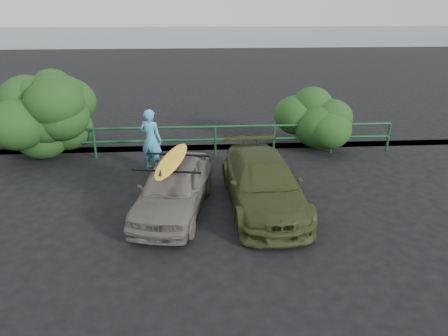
{
  "coord_description": "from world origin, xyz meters",
  "views": [
    {
      "loc": [
        0.45,
        -7.75,
        4.8
      ],
      "look_at": [
        1.07,
        1.53,
        0.95
      ],
      "focal_mm": 32.0,
      "sensor_mm": 36.0,
      "label": 1
    }
  ],
  "objects_px": {
    "man": "(151,140)",
    "olive_vehicle": "(263,183)",
    "sedan": "(174,187)",
    "surfboard": "(172,160)",
    "guardrail": "(185,141)"
  },
  "relations": [
    {
      "from": "guardrail",
      "to": "sedan",
      "type": "distance_m",
      "value": 3.88
    },
    {
      "from": "guardrail",
      "to": "olive_vehicle",
      "type": "xyz_separation_m",
      "value": [
        2.03,
        -3.73,
        0.11
      ]
    },
    {
      "from": "sedan",
      "to": "olive_vehicle",
      "type": "distance_m",
      "value": 2.23
    },
    {
      "from": "man",
      "to": "surfboard",
      "type": "relative_size",
      "value": 0.79
    },
    {
      "from": "surfboard",
      "to": "olive_vehicle",
      "type": "bearing_deg",
      "value": 14.83
    },
    {
      "from": "man",
      "to": "olive_vehicle",
      "type": "bearing_deg",
      "value": 163.26
    },
    {
      "from": "sedan",
      "to": "man",
      "type": "relative_size",
      "value": 1.94
    },
    {
      "from": "olive_vehicle",
      "to": "surfboard",
      "type": "bearing_deg",
      "value": -178.77
    },
    {
      "from": "surfboard",
      "to": "man",
      "type": "bearing_deg",
      "value": 117.38
    },
    {
      "from": "olive_vehicle",
      "to": "guardrail",
      "type": "bearing_deg",
      "value": 116.16
    },
    {
      "from": "guardrail",
      "to": "olive_vehicle",
      "type": "relative_size",
      "value": 3.22
    },
    {
      "from": "guardrail",
      "to": "sedan",
      "type": "relative_size",
      "value": 3.78
    },
    {
      "from": "guardrail",
      "to": "sedan",
      "type": "xyz_separation_m",
      "value": [
        -0.2,
        -3.87,
        0.11
      ]
    },
    {
      "from": "guardrail",
      "to": "surfboard",
      "type": "xyz_separation_m",
      "value": [
        -0.2,
        -3.87,
        0.83
      ]
    },
    {
      "from": "sedan",
      "to": "man",
      "type": "distance_m",
      "value": 2.91
    }
  ]
}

